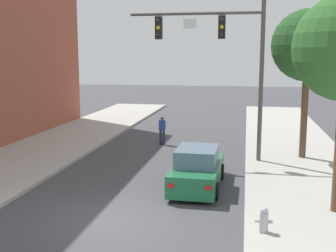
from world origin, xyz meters
TOP-DOWN VIEW (x-y plane):
  - ground_plane at (0.00, 0.00)m, footprint 120.00×120.00m
  - sidewalk_right at (6.50, 0.00)m, footprint 5.00×60.00m
  - traffic_signal_mast at (2.86, 8.00)m, footprint 6.24×0.38m
  - car_lead_green at (2.18, 3.73)m, footprint 1.89×4.27m
  - pedestrian_crossing_road at (-0.72, 11.44)m, footprint 0.36×0.22m
  - fire_hydrant at (4.54, -0.44)m, footprint 0.48×0.24m
  - street_tree_second at (6.71, 9.06)m, footprint 3.39×3.39m

SIDE VIEW (x-z plane):
  - ground_plane at x=0.00m, z-range 0.00..0.00m
  - sidewalk_right at x=6.50m, z-range 0.00..0.15m
  - fire_hydrant at x=4.54m, z-range 0.15..0.87m
  - car_lead_green at x=2.18m, z-range -0.08..1.52m
  - pedestrian_crossing_road at x=-0.72m, z-range 0.09..1.73m
  - traffic_signal_mast at x=2.86m, z-range 1.58..9.08m
  - street_tree_second at x=6.71m, z-range 1.95..9.02m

